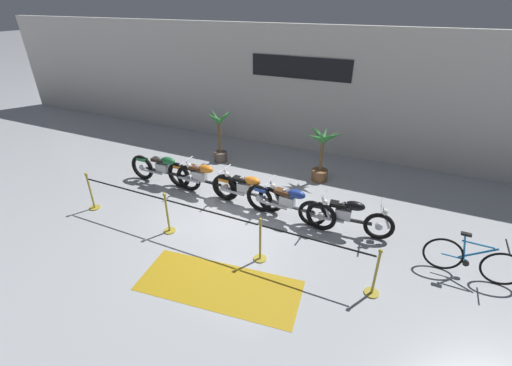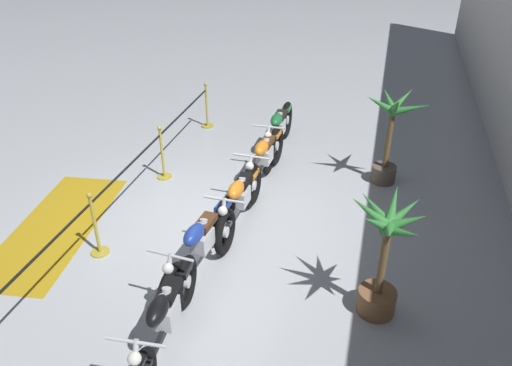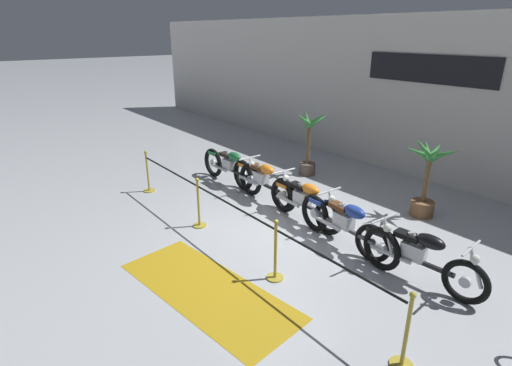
% 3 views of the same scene
% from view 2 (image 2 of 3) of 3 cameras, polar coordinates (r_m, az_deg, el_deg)
% --- Properties ---
extents(ground_plane, '(120.00, 120.00, 0.00)m').
position_cam_2_polar(ground_plane, '(8.34, -6.11, -4.06)').
color(ground_plane, '#B2B7BC').
extents(motorcycle_green_0, '(2.47, 0.62, 0.97)m').
position_cam_2_polar(motorcycle_green_0, '(10.15, 2.52, 5.88)').
color(motorcycle_green_0, black).
rests_on(motorcycle_green_0, ground).
extents(motorcycle_orange_1, '(2.38, 0.62, 0.97)m').
position_cam_2_polar(motorcycle_orange_1, '(9.05, 0.93, 2.61)').
color(motorcycle_orange_1, black).
rests_on(motorcycle_orange_1, ground).
extents(motorcycle_orange_2, '(2.13, 0.62, 0.93)m').
position_cam_2_polar(motorcycle_orange_2, '(7.88, -1.88, -2.13)').
color(motorcycle_orange_2, black).
rests_on(motorcycle_orange_2, ground).
extents(motorcycle_blue_3, '(2.42, 0.62, 0.95)m').
position_cam_2_polar(motorcycle_blue_3, '(6.94, -6.34, -7.19)').
color(motorcycle_blue_3, black).
rests_on(motorcycle_blue_3, ground).
extents(motorcycle_black_4, '(2.23, 0.62, 0.92)m').
position_cam_2_polar(motorcycle_black_4, '(6.00, -10.36, -15.04)').
color(motorcycle_black_4, black).
rests_on(motorcycle_black_4, ground).
extents(potted_palm_left_of_row, '(1.07, 0.93, 1.72)m').
position_cam_2_polar(potted_palm_left_of_row, '(6.24, 14.36, -7.97)').
color(potted_palm_left_of_row, brown).
rests_on(potted_palm_left_of_row, ground).
extents(potted_palm_right_of_row, '(1.05, 1.12, 1.83)m').
position_cam_2_polar(potted_palm_right_of_row, '(9.22, 15.07, 5.07)').
color(potted_palm_right_of_row, brown).
rests_on(potted_palm_right_of_row, ground).
extents(stanchion_far_left, '(7.22, 0.28, 1.05)m').
position_cam_2_polar(stanchion_far_left, '(9.42, -10.44, 4.75)').
color(stanchion_far_left, gold).
rests_on(stanchion_far_left, ground).
extents(stanchion_mid_left, '(0.28, 0.28, 1.05)m').
position_cam_2_polar(stanchion_mid_left, '(9.46, -10.59, 2.55)').
color(stanchion_mid_left, gold).
rests_on(stanchion_mid_left, ground).
extents(stanchion_mid_right, '(0.28, 0.28, 1.05)m').
position_cam_2_polar(stanchion_mid_right, '(7.71, -17.75, -5.50)').
color(stanchion_mid_right, gold).
rests_on(stanchion_mid_right, ground).
extents(floor_banner, '(3.29, 1.61, 0.01)m').
position_cam_2_polar(floor_banner, '(8.71, -21.90, -4.68)').
color(floor_banner, '#B78E19').
rests_on(floor_banner, ground).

